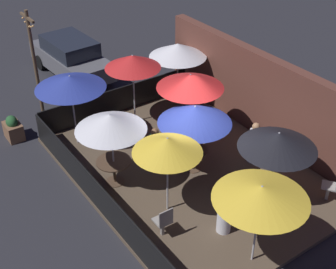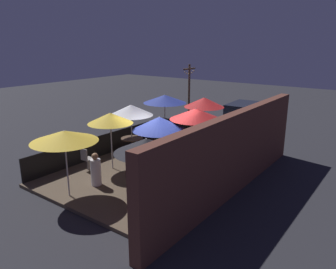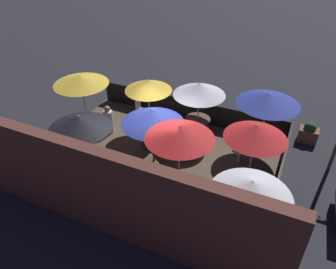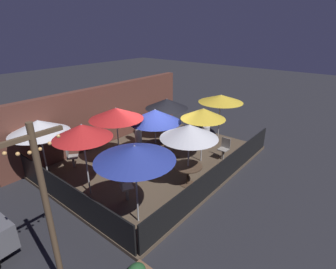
# 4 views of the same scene
# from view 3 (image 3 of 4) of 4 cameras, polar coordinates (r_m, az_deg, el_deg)

# --- Properties ---
(ground_plane) EXTENTS (60.00, 60.00, 0.00)m
(ground_plane) POSITION_cam_3_polar(r_m,az_deg,el_deg) (12.04, -1.82, -4.78)
(ground_plane) COLOR #26262B
(patio_deck) EXTENTS (8.45, 6.13, 0.12)m
(patio_deck) POSITION_cam_3_polar(r_m,az_deg,el_deg) (12.01, -1.82, -4.56)
(patio_deck) COLOR brown
(patio_deck) RESTS_ON ground_plane
(building_wall) EXTENTS (10.05, 0.36, 2.85)m
(building_wall) POSITION_cam_3_polar(r_m,az_deg,el_deg) (9.03, -11.39, -9.86)
(building_wall) COLOR brown
(building_wall) RESTS_ON ground_plane
(fence_front) EXTENTS (8.25, 0.05, 0.95)m
(fence_front) POSITION_cam_3_polar(r_m,az_deg,el_deg) (13.97, 3.63, 4.33)
(fence_front) COLOR black
(fence_front) RESTS_ON patio_deck
(fence_side_left) EXTENTS (0.05, 5.93, 0.95)m
(fence_side_left) POSITION_cam_3_polar(r_m,az_deg,el_deg) (10.89, 18.48, -8.00)
(fence_side_left) COLOR black
(fence_side_left) RESTS_ON patio_deck
(patio_umbrella_0) EXTENTS (1.97, 1.97, 2.28)m
(patio_umbrella_0) POSITION_cam_3_polar(r_m,az_deg,el_deg) (12.23, 5.50, 7.90)
(patio_umbrella_0) COLOR #B2B2B7
(patio_umbrella_0) RESTS_ON patio_deck
(patio_umbrella_1) EXTENTS (2.13, 2.13, 2.18)m
(patio_umbrella_1) POSITION_cam_3_polar(r_m,az_deg,el_deg) (10.78, -2.70, 3.21)
(patio_umbrella_1) COLOR #B2B2B7
(patio_umbrella_1) RESTS_ON patio_deck
(patio_umbrella_2) EXTENTS (2.07, 2.07, 2.27)m
(patio_umbrella_2) POSITION_cam_3_polar(r_m,az_deg,el_deg) (8.19, 14.35, -9.07)
(patio_umbrella_2) COLOR #B2B2B7
(patio_umbrella_2) RESTS_ON patio_deck
(patio_umbrella_3) EXTENTS (2.10, 2.10, 2.40)m
(patio_umbrella_3) POSITION_cam_3_polar(r_m,az_deg,el_deg) (9.54, 2.06, 0.44)
(patio_umbrella_3) COLOR #B2B2B7
(patio_umbrella_3) RESTS_ON patio_deck
(patio_umbrella_4) EXTENTS (1.79, 1.79, 2.30)m
(patio_umbrella_4) POSITION_cam_3_polar(r_m,az_deg,el_deg) (12.38, -3.46, 8.57)
(patio_umbrella_4) COLOR #B2B2B7
(patio_umbrella_4) RESTS_ON patio_deck
(patio_umbrella_5) EXTENTS (1.86, 1.86, 2.50)m
(patio_umbrella_5) POSITION_cam_3_polar(r_m,az_deg,el_deg) (9.72, 15.12, 0.50)
(patio_umbrella_5) COLOR #B2B2B7
(patio_umbrella_5) RESTS_ON patio_deck
(patio_umbrella_6) EXTENTS (2.12, 2.12, 2.01)m
(patio_umbrella_6) POSITION_cam_3_polar(r_m,az_deg,el_deg) (11.10, -15.17, 2.11)
(patio_umbrella_6) COLOR #B2B2B7
(patio_umbrella_6) RESTS_ON patio_deck
(patio_umbrella_7) EXTENTS (2.15, 2.15, 2.25)m
(patio_umbrella_7) POSITION_cam_3_polar(r_m,az_deg,el_deg) (13.26, -14.97, 9.20)
(patio_umbrella_7) COLOR #B2B2B7
(patio_umbrella_7) RESTS_ON patio_deck
(patio_umbrella_8) EXTENTS (2.18, 2.18, 2.41)m
(patio_umbrella_8) POSITION_cam_3_polar(r_m,az_deg,el_deg) (11.69, 17.12, 5.97)
(patio_umbrella_8) COLOR #B2B2B7
(patio_umbrella_8) RESTS_ON patio_deck
(dining_table_0) EXTENTS (1.00, 1.00, 0.75)m
(dining_table_0) POSITION_cam_3_polar(r_m,az_deg,el_deg) (12.95, 5.15, 2.20)
(dining_table_0) COLOR #4C3828
(dining_table_0) RESTS_ON patio_deck
(dining_table_1) EXTENTS (0.85, 0.85, 0.71)m
(dining_table_1) POSITION_cam_3_polar(r_m,az_deg,el_deg) (11.54, -2.52, -2.50)
(dining_table_1) COLOR #4C3828
(dining_table_1) RESTS_ON patio_deck
(patio_chair_0) EXTENTS (0.56, 0.56, 0.92)m
(patio_chair_0) POSITION_cam_3_polar(r_m,az_deg,el_deg) (11.89, -21.85, -4.54)
(patio_chair_0) COLOR gray
(patio_chair_0) RESTS_ON patio_deck
(patio_chair_1) EXTENTS (0.41, 0.41, 0.93)m
(patio_chair_1) POSITION_cam_3_polar(r_m,az_deg,el_deg) (13.96, -4.80, 4.39)
(patio_chair_1) COLOR gray
(patio_chair_1) RESTS_ON patio_deck
(patio_chair_2) EXTENTS (0.56, 0.56, 0.91)m
(patio_chair_2) POSITION_cam_3_polar(r_m,az_deg,el_deg) (9.41, 6.79, -14.19)
(patio_chair_2) COLOR gray
(patio_chair_2) RESTS_ON patio_deck
(patio_chair_3) EXTENTS (0.54, 0.54, 0.95)m
(patio_chair_3) POSITION_cam_3_polar(r_m,az_deg,el_deg) (11.76, 12.69, -2.93)
(patio_chair_3) COLOR gray
(patio_chair_3) RESTS_ON patio_deck
(patron_0) EXTENTS (0.34, 0.34, 1.36)m
(patron_0) POSITION_cam_3_polar(r_m,az_deg,el_deg) (10.65, -10.28, -6.47)
(patron_0) COLOR silver
(patron_0) RESTS_ON patio_deck
(patron_1) EXTENTS (0.51, 0.51, 1.19)m
(patron_1) POSITION_cam_3_polar(r_m,az_deg,el_deg) (11.77, 3.32, -1.89)
(patron_1) COLOR #236642
(patron_1) RESTS_ON patio_deck
(patron_2) EXTENTS (0.44, 0.44, 1.20)m
(patron_2) POSITION_cam_3_polar(r_m,az_deg,el_deg) (13.31, -10.32, 2.41)
(patron_2) COLOR silver
(patron_2) RESTS_ON patio_deck
(planter_box) EXTENTS (0.72, 0.50, 0.86)m
(planter_box) POSITION_cam_3_polar(r_m,az_deg,el_deg) (13.98, 23.28, 0.22)
(planter_box) COLOR brown
(planter_box) RESTS_ON ground_plane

